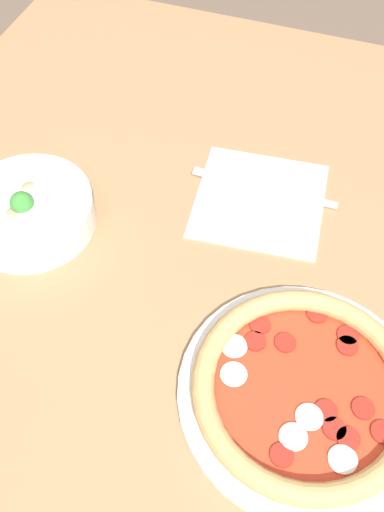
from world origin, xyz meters
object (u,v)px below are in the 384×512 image
object	(u,v)px
pizza	(304,390)
fork	(256,212)
knife	(270,189)
bowl	(29,210)

from	to	relation	value
pizza	fork	distance (m)	0.28
fork	knife	xyz separation A→B (m)	(0.05, -0.01, -0.00)
pizza	bowl	size ratio (longest dim) A/B	1.60
pizza	knife	size ratio (longest dim) A/B	1.30
pizza	bowl	bearing A→B (deg)	72.96
bowl	pizza	bearing A→B (deg)	-107.04
bowl	knife	size ratio (longest dim) A/B	0.82
pizza	fork	xyz separation A→B (m)	(0.25, 0.12, -0.01)
pizza	fork	size ratio (longest dim) A/B	1.69
fork	knife	distance (m)	0.05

